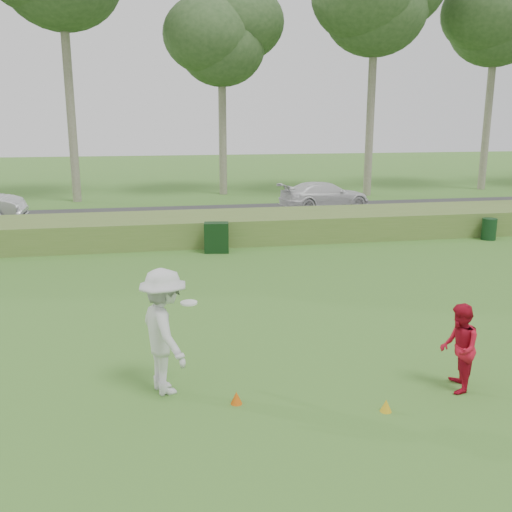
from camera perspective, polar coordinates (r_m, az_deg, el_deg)
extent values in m
plane|color=#376F25|center=(9.61, 4.61, -13.20)|extent=(120.00, 120.00, 0.00)
cube|color=#50722D|center=(20.75, -4.16, 2.86)|extent=(80.00, 3.00, 0.90)
cube|color=#2D2D2D|center=(25.72, -5.46, 4.00)|extent=(80.00, 6.00, 0.06)
cylinder|color=gray|center=(31.64, -18.47, 19.23)|extent=(0.44, 0.44, 15.50)
cylinder|color=gray|center=(33.06, -3.41, 16.13)|extent=(0.44, 0.44, 11.50)
ellipsoid|color=#304C26|center=(33.31, -3.48, 21.08)|extent=(6.24, 6.24, 5.28)
cylinder|color=gray|center=(33.24, 11.58, 18.03)|extent=(0.44, 0.44, 14.00)
cylinder|color=gray|center=(38.03, 22.49, 16.35)|extent=(0.44, 0.44, 13.50)
ellipsoid|color=#304C26|center=(38.40, 22.98, 21.36)|extent=(7.02, 7.02, 5.94)
imported|color=silver|center=(9.26, -9.14, -7.47)|extent=(1.14, 1.50, 2.05)
cylinder|color=white|center=(9.12, -6.73, -4.67)|extent=(0.27, 0.27, 0.03)
imported|color=#B50F25|center=(9.84, 19.64, -8.66)|extent=(0.78, 0.87, 1.46)
cone|color=#D9570B|center=(9.13, -1.97, -13.98)|extent=(0.18, 0.18, 0.20)
cone|color=gold|center=(9.13, 12.87, -14.37)|extent=(0.18, 0.18, 0.20)
cube|color=black|center=(18.78, -3.97, 1.86)|extent=(0.86, 0.61, 0.99)
cylinder|color=#103216|center=(22.38, 22.27, 2.51)|extent=(0.61, 0.61, 0.78)
imported|color=silver|center=(27.62, 6.91, 6.04)|extent=(4.66, 2.54, 1.28)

